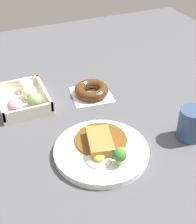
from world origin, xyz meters
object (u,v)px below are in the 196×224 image
(chocolate_ring_donut, at_px, (91,90))
(coffee_mug, at_px, (191,124))
(curry_plate, at_px, (102,150))
(donut_box, at_px, (24,98))

(chocolate_ring_donut, relative_size, coffee_mug, 1.58)
(curry_plate, bearing_deg, donut_box, 23.95)
(donut_box, relative_size, chocolate_ring_donut, 1.27)
(chocolate_ring_donut, bearing_deg, donut_box, 82.82)
(donut_box, bearing_deg, coffee_mug, -131.01)
(coffee_mug, bearing_deg, chocolate_ring_donut, 28.70)
(curry_plate, xyz_separation_m, coffee_mug, (-0.03, -0.25, 0.03))
(curry_plate, distance_m, donut_box, 0.33)
(curry_plate, xyz_separation_m, chocolate_ring_donut, (0.28, -0.08, 0.00))
(donut_box, bearing_deg, curry_plate, -156.05)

